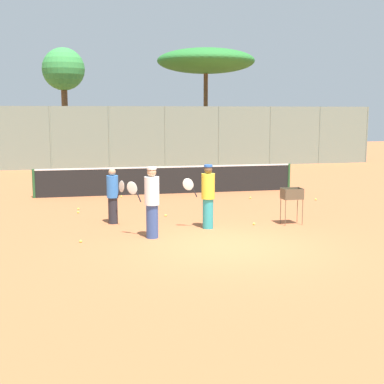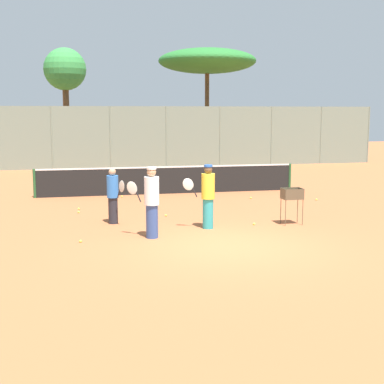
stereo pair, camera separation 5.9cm
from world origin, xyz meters
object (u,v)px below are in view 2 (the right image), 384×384
(player_white_outfit, at_px, (151,201))
(parked_car, at_px, (102,150))
(tennis_net, at_px, (168,179))
(player_yellow_shirt, at_px, (113,195))
(player_red_cap, at_px, (208,196))
(ball_cart, at_px, (292,197))

(player_white_outfit, distance_m, parked_car, 22.00)
(tennis_net, bearing_deg, player_yellow_shirt, -115.39)
(tennis_net, distance_m, player_red_cap, 6.37)
(player_white_outfit, height_order, parked_car, player_white_outfit)
(player_yellow_shirt, bearing_deg, parked_car, 153.35)
(player_yellow_shirt, height_order, parked_car, parked_car)
(player_red_cap, distance_m, ball_cart, 2.45)
(player_white_outfit, distance_m, player_yellow_shirt, 2.13)
(parked_car, bearing_deg, player_yellow_shirt, -91.80)
(tennis_net, xyz_separation_m, player_white_outfit, (-1.63, -7.14, 0.37))
(player_red_cap, height_order, player_yellow_shirt, player_red_cap)
(tennis_net, relative_size, player_yellow_shirt, 6.39)
(player_white_outfit, xyz_separation_m, player_red_cap, (1.64, 0.78, -0.03))
(player_yellow_shirt, height_order, ball_cart, player_yellow_shirt)
(ball_cart, bearing_deg, player_red_cap, -179.02)
(player_red_cap, bearing_deg, ball_cart, -166.32)
(player_red_cap, relative_size, parked_car, 0.41)
(player_red_cap, height_order, parked_car, player_red_cap)
(ball_cart, height_order, parked_car, parked_car)
(player_red_cap, distance_m, parked_car, 21.30)
(tennis_net, xyz_separation_m, player_red_cap, (0.00, -6.37, 0.35))
(player_red_cap, distance_m, player_yellow_shirt, 2.74)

